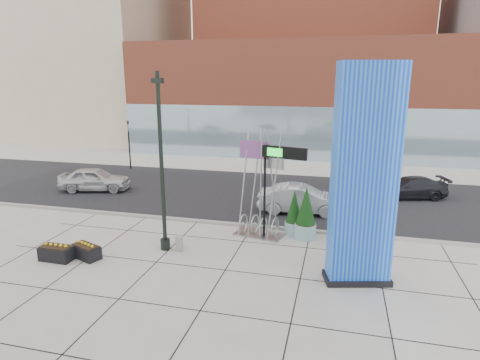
% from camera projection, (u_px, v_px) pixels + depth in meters
% --- Properties ---
extents(ground, '(160.00, 160.00, 0.00)m').
position_uv_depth(ground, '(209.00, 257.00, 17.26)').
color(ground, '#9E9991').
rests_on(ground, ground).
extents(street_asphalt, '(80.00, 12.00, 0.02)m').
position_uv_depth(street_asphalt, '(257.00, 194.00, 26.66)').
color(street_asphalt, black).
rests_on(street_asphalt, ground).
extents(curb_edge, '(80.00, 0.30, 0.12)m').
position_uv_depth(curb_edge, '(233.00, 224.00, 21.01)').
color(curb_edge, gray).
rests_on(curb_edge, ground).
extents(tower_podium, '(34.00, 10.00, 11.00)m').
position_uv_depth(tower_podium, '(300.00, 98.00, 41.07)').
color(tower_podium, '#9E452E').
rests_on(tower_podium, ground).
extents(tower_glass_front, '(34.00, 0.60, 5.00)m').
position_uv_depth(tower_glass_front, '(294.00, 134.00, 37.29)').
color(tower_glass_front, '#8CA5B2').
rests_on(tower_glass_front, ground).
extents(building_beige_left, '(18.00, 20.00, 34.00)m').
position_uv_depth(building_beige_left, '(97.00, 2.00, 51.18)').
color(building_beige_left, tan).
rests_on(building_beige_left, ground).
extents(blue_pylon, '(2.61, 1.64, 8.05)m').
position_uv_depth(blue_pylon, '(364.00, 182.00, 14.28)').
color(blue_pylon, '#0D38C5').
rests_on(blue_pylon, ground).
extents(lamp_post, '(0.50, 0.43, 7.77)m').
position_uv_depth(lamp_post, '(162.00, 181.00, 17.30)').
color(lamp_post, black).
rests_on(lamp_post, ground).
extents(public_art_sculpture, '(2.51, 1.61, 5.29)m').
position_uv_depth(public_art_sculpture, '(260.00, 208.00, 19.36)').
color(public_art_sculpture, '#A3A5A8').
rests_on(public_art_sculpture, ground).
extents(concrete_bollard, '(0.35, 0.35, 0.69)m').
position_uv_depth(concrete_bollard, '(179.00, 243.00, 17.83)').
color(concrete_bollard, gray).
rests_on(concrete_bollard, ground).
extents(overhead_street_sign, '(2.10, 0.75, 4.51)m').
position_uv_depth(overhead_street_sign, '(282.00, 160.00, 18.32)').
color(overhead_street_sign, black).
rests_on(overhead_street_sign, ground).
extents(round_planter_east, '(0.92, 0.92, 2.29)m').
position_uv_depth(round_planter_east, '(344.00, 217.00, 19.07)').
color(round_planter_east, '#8BBBB6').
rests_on(round_planter_east, ground).
extents(round_planter_mid, '(0.89, 0.89, 2.23)m').
position_uv_depth(round_planter_mid, '(294.00, 213.00, 19.63)').
color(round_planter_mid, '#8BBBB6').
rests_on(round_planter_mid, ground).
extents(round_planter_west, '(1.03, 1.03, 2.57)m').
position_uv_depth(round_planter_west, '(306.00, 214.00, 19.07)').
color(round_planter_west, '#8BBBB6').
rests_on(round_planter_west, ground).
extents(box_planter_north, '(1.38, 0.71, 0.76)m').
position_uv_depth(box_planter_north, '(57.00, 252.00, 16.90)').
color(box_planter_north, black).
rests_on(box_planter_north, ground).
extents(box_planter_south, '(1.44, 1.06, 0.71)m').
position_uv_depth(box_planter_south, '(86.00, 251.00, 17.10)').
color(box_planter_south, black).
rests_on(box_planter_south, ground).
extents(car_white_west, '(4.98, 2.94, 1.59)m').
position_uv_depth(car_white_west, '(95.00, 179.00, 27.34)').
color(car_white_west, silver).
rests_on(car_white_west, ground).
extents(car_silver_mid, '(4.93, 1.98, 1.59)m').
position_uv_depth(car_silver_mid, '(301.00, 199.00, 22.78)').
color(car_silver_mid, '#A9ADB1').
rests_on(car_silver_mid, ground).
extents(car_dark_east, '(4.99, 3.03, 1.35)m').
position_uv_depth(car_dark_east, '(409.00, 188.00, 25.68)').
color(car_dark_east, black).
rests_on(car_dark_east, ground).
extents(traffic_signal, '(0.15, 0.18, 4.10)m').
position_uv_depth(traffic_signal, '(129.00, 142.00, 33.62)').
color(traffic_signal, black).
rests_on(traffic_signal, ground).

